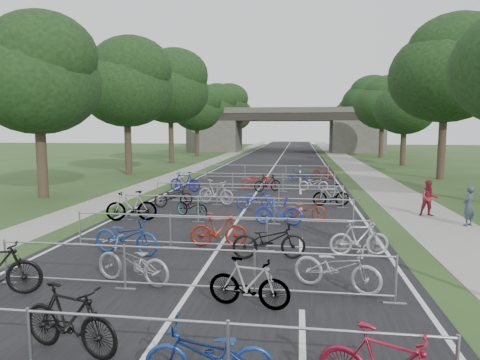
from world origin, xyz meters
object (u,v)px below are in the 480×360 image
(bike_2, at_px, (209,355))
(pedestrian_a, at_px, (469,206))
(overpass_bridge, at_px, (284,130))
(pedestrian_b, at_px, (429,198))
(bike_1, at_px, (70,320))

(bike_2, relative_size, pedestrian_a, 1.21)
(overpass_bridge, xyz_separation_m, pedestrian_b, (8.09, -51.46, -2.75))
(overpass_bridge, bearing_deg, bike_1, -91.14)
(bike_1, xyz_separation_m, bike_2, (2.53, -0.63, -0.10))
(bike_2, bearing_deg, bike_1, -108.72)
(bike_1, xyz_separation_m, pedestrian_a, (10.33, 11.04, 0.19))
(pedestrian_b, bearing_deg, bike_2, -117.08)
(bike_2, height_order, pedestrian_a, pedestrian_a)
(overpass_bridge, distance_m, pedestrian_a, 54.07)
(overpass_bridge, distance_m, bike_1, 64.36)
(overpass_bridge, relative_size, bike_1, 15.51)
(pedestrian_b, bearing_deg, overpass_bridge, 98.82)
(overpass_bridge, relative_size, pedestrian_a, 19.59)
(bike_1, height_order, pedestrian_a, pedestrian_a)
(bike_1, bearing_deg, pedestrian_a, -27.59)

